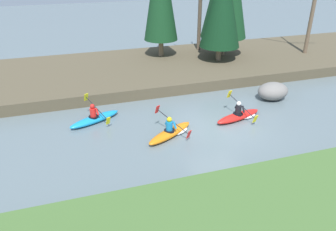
% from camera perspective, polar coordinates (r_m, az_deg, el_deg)
% --- Properties ---
extents(ground_plane, '(90.00, 90.00, 0.00)m').
position_cam_1_polar(ground_plane, '(15.93, 8.88, -2.15)').
color(ground_plane, slate).
extents(riverbank_near, '(44.00, 5.14, 0.88)m').
position_cam_1_polar(riverbank_near, '(11.21, 24.54, -16.07)').
color(riverbank_near, '#476B33').
rests_on(riverbank_near, ground).
extents(riverbank_far, '(44.00, 8.55, 0.66)m').
position_cam_1_polar(riverbank_far, '(23.11, -0.26, 8.40)').
color(riverbank_far, brown).
rests_on(riverbank_far, ground).
extents(conifer_tree_left, '(2.77, 2.77, 7.04)m').
position_cam_1_polar(conifer_tree_left, '(23.09, 9.44, 19.09)').
color(conifer_tree_left, '#7A664C').
rests_on(conifer_tree_left, riverbank_far).
extents(bare_tree_upstream, '(2.87, 2.83, 5.13)m').
position_cam_1_polar(bare_tree_upstream, '(25.88, 5.53, 16.58)').
color(bare_tree_upstream, brown).
rests_on(bare_tree_upstream, riverbank_far).
extents(bare_tree_mid_upstream, '(3.79, 3.75, 6.90)m').
position_cam_1_polar(bare_tree_mid_upstream, '(26.84, 23.91, 16.69)').
color(bare_tree_mid_upstream, brown).
rests_on(bare_tree_mid_upstream, riverbank_far).
extents(kayaker_lead, '(2.77, 2.04, 1.20)m').
position_cam_1_polar(kayaker_lead, '(16.89, 12.43, 0.05)').
color(kayaker_lead, red).
rests_on(kayaker_lead, ground).
extents(kayaker_middle, '(2.63, 1.98, 1.20)m').
position_cam_1_polar(kayaker_middle, '(15.03, 0.65, -2.80)').
color(kayaker_middle, orange).
rests_on(kayaker_middle, ground).
extents(kayaker_trailing, '(2.70, 1.95, 1.20)m').
position_cam_1_polar(kayaker_trailing, '(16.57, -12.59, -0.44)').
color(kayaker_trailing, '#1993D6').
rests_on(kayaker_trailing, ground).
extents(boulder_midstream, '(1.76, 1.38, 0.99)m').
position_cam_1_polar(boulder_midstream, '(19.53, 17.79, 4.07)').
color(boulder_midstream, gray).
rests_on(boulder_midstream, ground).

